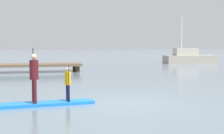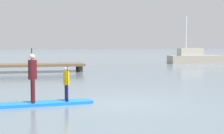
% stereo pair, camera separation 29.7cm
% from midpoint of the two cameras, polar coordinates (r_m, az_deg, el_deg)
% --- Properties ---
extents(ground_plane, '(240.00, 240.00, 0.00)m').
position_cam_midpoint_polar(ground_plane, '(12.14, 1.52, -6.00)').
color(ground_plane, slate).
extents(paddleboard_near, '(3.50, 0.93, 0.10)m').
position_cam_midpoint_polar(paddleboard_near, '(11.86, -12.13, -6.08)').
color(paddleboard_near, blue).
rests_on(paddleboard_near, ground).
extents(paddler_adult, '(0.31, 0.52, 1.86)m').
position_cam_midpoint_polar(paddler_adult, '(11.70, -13.76, -1.28)').
color(paddler_adult, '#4C1419').
rests_on(paddler_adult, paddleboard_near).
extents(paddler_child_solo, '(0.22, 0.41, 1.25)m').
position_cam_midpoint_polar(paddler_child_solo, '(11.88, -8.18, -2.52)').
color(paddler_child_solo, '#19194C').
rests_on(paddler_child_solo, paddleboard_near).
extents(fishing_boat_green_midground, '(5.87, 2.13, 5.09)m').
position_cam_midpoint_polar(fishing_boat_green_midground, '(37.81, 12.72, 1.58)').
color(fishing_boat_green_midground, '#9E9384').
rests_on(fishing_boat_green_midground, ground).
extents(floating_dock, '(10.38, 2.22, 0.62)m').
position_cam_midpoint_polar(floating_dock, '(25.62, -17.29, 0.23)').
color(floating_dock, brown).
rests_on(floating_dock, ground).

